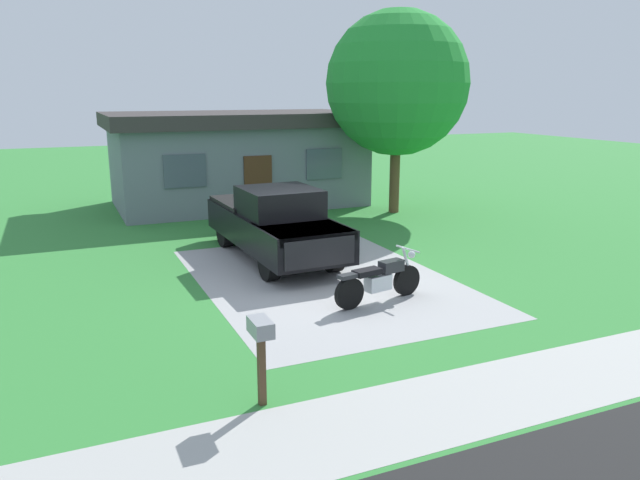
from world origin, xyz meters
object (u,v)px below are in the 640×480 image
shade_tree (397,83)px  neighbor_house (238,158)px  motorcycle (380,280)px  pickup_truck (273,222)px  mailbox (261,339)px

shade_tree → neighbor_house: bearing=140.3°
motorcycle → neighbor_house: size_ratio=0.23×
pickup_truck → mailbox: size_ratio=4.51×
motorcycle → shade_tree: shade_tree is taller
shade_tree → neighbor_house: shade_tree is taller
motorcycle → shade_tree: (5.20, 8.32, 4.06)m
motorcycle → pickup_truck: bearing=101.4°
pickup_truck → mailbox: pickup_truck is taller
motorcycle → shade_tree: bearing=58.0°
mailbox → neighbor_house: neighbor_house is taller
motorcycle → shade_tree: size_ratio=0.31×
motorcycle → mailbox: bearing=-139.1°
mailbox → neighbor_house: 15.86m
shade_tree → neighbor_house: size_ratio=0.73×
mailbox → neighbor_house: bearing=75.0°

